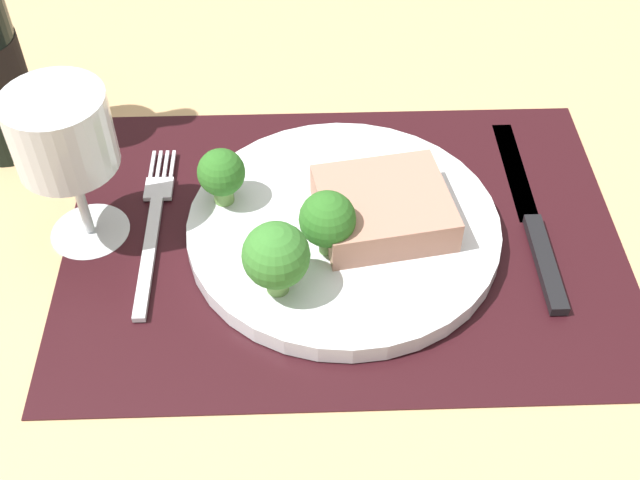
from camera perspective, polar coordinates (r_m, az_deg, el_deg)
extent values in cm
cube|color=tan|center=(67.29, 1.63, -0.70)|extent=(140.00, 110.00, 3.00)
cube|color=black|center=(66.08, 1.66, 0.26)|extent=(45.51, 32.91, 0.30)
cylinder|color=silver|center=(65.39, 1.68, 0.84)|extent=(25.42, 25.42, 1.60)
cube|color=tan|center=(63.94, 4.54, 2.21)|extent=(11.53, 10.67, 2.90)
cylinder|color=#6B994C|center=(62.05, 0.51, -0.22)|extent=(1.29, 1.29, 1.60)
sphere|color=#2D6B23|center=(60.13, 0.53, 1.50)|extent=(4.36, 4.36, 4.36)
cylinder|color=#6B994C|center=(66.54, -6.86, 3.28)|extent=(1.66, 1.66, 1.44)
sphere|color=#2D6B23|center=(64.94, -7.04, 4.80)|extent=(3.89, 3.89, 3.89)
cylinder|color=#6B994C|center=(59.50, -3.03, -2.99)|extent=(1.69, 1.69, 1.63)
sphere|color=#387A2D|center=(57.29, -3.15, -1.10)|extent=(4.98, 4.98, 4.98)
cube|color=silver|center=(65.51, -12.09, -1.09)|extent=(1.00, 13.00, 0.50)
cube|color=silver|center=(70.91, -11.39, 3.58)|extent=(2.40, 2.60, 0.40)
cube|color=silver|center=(73.33, -11.83, 5.22)|extent=(0.30, 3.60, 0.35)
cube|color=silver|center=(73.23, -11.37, 5.24)|extent=(0.30, 3.60, 0.35)
cube|color=silver|center=(73.13, -10.91, 5.26)|extent=(0.30, 3.60, 0.35)
cube|color=silver|center=(73.03, -10.44, 5.28)|extent=(0.30, 3.60, 0.35)
cube|color=black|center=(65.82, 15.72, -1.56)|extent=(1.40, 10.00, 0.80)
cube|color=silver|center=(73.76, 13.74, 5.00)|extent=(1.80, 13.00, 0.30)
cylinder|color=silver|center=(69.08, -16.01, 0.62)|extent=(6.47, 6.47, 0.40)
cylinder|color=silver|center=(66.48, -16.67, 2.91)|extent=(0.80, 0.80, 7.26)
cylinder|color=silver|center=(62.24, -17.97, 7.34)|extent=(7.70, 7.70, 6.14)
cylinder|color=tan|center=(63.20, -17.65, 6.25)|extent=(6.77, 6.77, 2.99)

